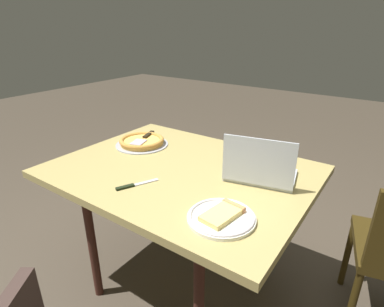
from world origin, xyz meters
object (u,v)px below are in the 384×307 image
(pizza_tray, at_px, (142,142))
(dining_table, at_px, (181,179))
(table_knife, at_px, (133,185))
(pizza_plate, at_px, (222,216))
(laptop, at_px, (260,171))

(pizza_tray, bearing_deg, dining_table, -18.17)
(table_knife, bearing_deg, pizza_plate, 0.46)
(dining_table, height_order, pizza_plate, pizza_plate)
(pizza_plate, height_order, pizza_tray, pizza_tray)
(dining_table, bearing_deg, pizza_tray, 161.83)
(table_knife, bearing_deg, laptop, 40.66)
(laptop, xyz_separation_m, pizza_tray, (-0.77, 0.02, -0.03))
(pizza_tray, xyz_separation_m, table_knife, (0.33, -0.40, -0.02))
(dining_table, distance_m, laptop, 0.41)
(pizza_plate, bearing_deg, laptop, 92.20)
(dining_table, xyz_separation_m, laptop, (0.38, 0.11, 0.11))
(dining_table, relative_size, laptop, 3.55)
(dining_table, bearing_deg, table_knife, -103.51)
(pizza_plate, bearing_deg, dining_table, 145.54)
(laptop, xyz_separation_m, pizza_plate, (0.01, -0.38, -0.04))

